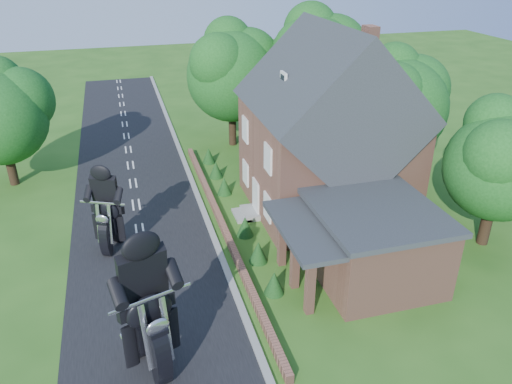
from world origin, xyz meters
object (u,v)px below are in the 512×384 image
object	(u,v)px
house	(327,135)
motorcycle_lead	(152,351)
motorcycle_follow	(112,237)
garden_wall	(222,225)
annex	(370,241)

from	to	relation	value
house	motorcycle_lead	xyz separation A→B (m)	(-10.67, -10.00, -3.46)
house	motorcycle_follow	size ratio (longest dim) A/B	6.85
motorcycle_lead	motorcycle_follow	xyz separation A→B (m)	(-1.21, 8.53, -0.18)
garden_wall	motorcycle_lead	world-z (taller)	motorcycle_lead
garden_wall	motorcycle_lead	xyz separation A→B (m)	(-4.48, -9.00, 0.68)
annex	motorcycle_lead	xyz separation A→B (m)	(-10.05, -3.20, -0.89)
house	motorcycle_lead	world-z (taller)	house
garden_wall	annex	distance (m)	8.19
motorcycle_follow	annex	bearing A→B (deg)	179.36
garden_wall	motorcycle_lead	distance (m)	10.08
garden_wall	house	bearing A→B (deg)	9.17
motorcycle_lead	annex	bearing A→B (deg)	179.90
motorcycle_lead	garden_wall	bearing A→B (deg)	-134.22
garden_wall	motorcycle_follow	bearing A→B (deg)	-175.29
house	motorcycle_follow	xyz separation A→B (m)	(-11.88, -1.47, -3.65)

